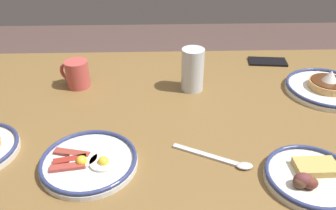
% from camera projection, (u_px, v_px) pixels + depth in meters
% --- Properties ---
extents(dining_table, '(1.43, 0.96, 0.74)m').
position_uv_depth(dining_table, '(174.00, 133.00, 1.07)').
color(dining_table, brown).
rests_on(dining_table, ground_plane).
extents(plate_near_main, '(0.27, 0.27, 0.08)m').
position_uv_depth(plate_near_main, '(328.00, 87.00, 1.15)').
color(plate_near_main, white).
rests_on(plate_near_main, dining_table).
extents(plate_center_pancakes, '(0.24, 0.24, 0.04)m').
position_uv_depth(plate_center_pancakes, '(89.00, 161.00, 0.84)').
color(plate_center_pancakes, white).
rests_on(plate_center_pancakes, dining_table).
extents(plate_far_companion, '(0.22, 0.22, 0.05)m').
position_uv_depth(plate_far_companion, '(311.00, 177.00, 0.80)').
color(plate_far_companion, silver).
rests_on(plate_far_companion, dining_table).
extents(coffee_mug, '(0.11, 0.08, 0.09)m').
position_uv_depth(coffee_mug, '(77.00, 73.00, 1.17)').
color(coffee_mug, '#BF4C47').
rests_on(coffee_mug, dining_table).
extents(drinking_glass, '(0.07, 0.07, 0.14)m').
position_uv_depth(drinking_glass, '(192.00, 72.00, 1.14)').
color(drinking_glass, silver).
rests_on(drinking_glass, dining_table).
extents(cell_phone, '(0.15, 0.09, 0.01)m').
position_uv_depth(cell_phone, '(267.00, 62.00, 1.35)').
color(cell_phone, black).
rests_on(cell_phone, dining_table).
extents(tea_spoon, '(0.19, 0.11, 0.01)m').
position_uv_depth(tea_spoon, '(223.00, 160.00, 0.86)').
color(tea_spoon, silver).
rests_on(tea_spoon, dining_table).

